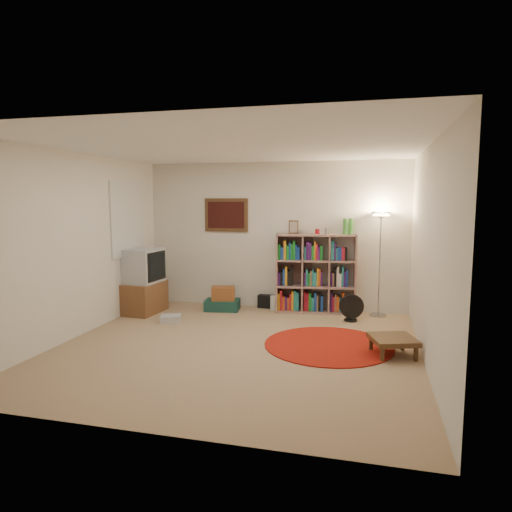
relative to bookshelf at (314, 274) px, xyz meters
The scene contains 12 objects.
room 2.28m from the bookshelf, 110.78° to the right, with size 4.54×4.54×2.54m.
bookshelf is the anchor object (origin of this frame).
floor_lamp 1.29m from the bookshelf, ahead, with size 0.38×0.38×1.68m.
floor_fan 0.90m from the bookshelf, 37.10° to the right, with size 0.38×0.24×0.43m.
tv_stand 2.83m from the bookshelf, 164.55° to the right, with size 0.57×0.77×1.07m.
dvd_box 2.44m from the bookshelf, 150.08° to the right, with size 0.37×0.34×0.10m.
suitcase 1.64m from the bookshelf, 169.55° to the right, with size 0.61×0.44×0.18m.
wicker_basket 1.56m from the bookshelf, 168.74° to the right, with size 0.45×0.37×0.22m.
duffel_bag 0.97m from the bookshelf, behind, with size 0.33×0.28×0.22m.
paper_towel 0.85m from the bookshelf, behind, with size 0.12×0.12×0.24m.
red_rug 1.90m from the bookshelf, 76.94° to the right, with size 1.65×1.65×0.01m.
side_table 2.33m from the bookshelf, 58.69° to the right, with size 0.63×0.63×0.23m.
Camera 1 is at (1.62, -5.39, 1.86)m, focal length 32.00 mm.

